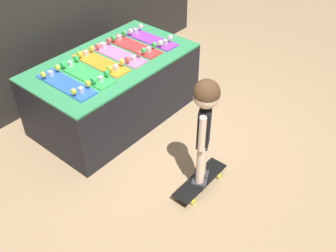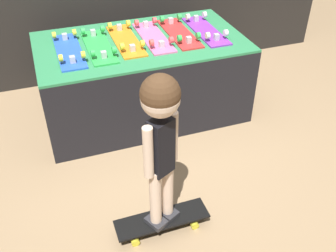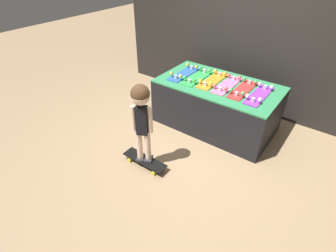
# 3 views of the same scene
# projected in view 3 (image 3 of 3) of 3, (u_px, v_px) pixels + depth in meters

# --- Properties ---
(ground_plane) EXTENTS (16.00, 16.00, 0.00)m
(ground_plane) POSITION_uv_depth(u_px,v_px,m) (194.00, 143.00, 3.75)
(ground_plane) COLOR #9E7F5B
(back_wall) EXTENTS (4.64, 0.10, 2.33)m
(back_wall) POSITION_uv_depth(u_px,v_px,m) (248.00, 37.00, 4.04)
(back_wall) COLOR black
(back_wall) RESTS_ON ground_plane
(display_rack) EXTENTS (1.73, 0.98, 0.70)m
(display_rack) POSITION_uv_depth(u_px,v_px,m) (216.00, 105.00, 3.95)
(display_rack) COLOR black
(display_rack) RESTS_ON ground_plane
(skateboard_blue_on_rack) EXTENTS (0.19, 0.66, 0.09)m
(skateboard_blue_on_rack) POSITION_uv_depth(u_px,v_px,m) (184.00, 73.00, 4.02)
(skateboard_blue_on_rack) COLOR blue
(skateboard_blue_on_rack) RESTS_ON display_rack
(skateboard_green_on_rack) EXTENTS (0.19, 0.66, 0.09)m
(skateboard_green_on_rack) POSITION_uv_depth(u_px,v_px,m) (197.00, 77.00, 3.91)
(skateboard_green_on_rack) COLOR green
(skateboard_green_on_rack) RESTS_ON display_rack
(skateboard_orange_on_rack) EXTENTS (0.19, 0.66, 0.09)m
(skateboard_orange_on_rack) POSITION_uv_depth(u_px,v_px,m) (213.00, 80.00, 3.82)
(skateboard_orange_on_rack) COLOR orange
(skateboard_orange_on_rack) RESTS_ON display_rack
(skateboard_pink_on_rack) EXTENTS (0.19, 0.66, 0.09)m
(skateboard_pink_on_rack) POSITION_uv_depth(u_px,v_px,m) (227.00, 85.00, 3.70)
(skateboard_pink_on_rack) COLOR pink
(skateboard_pink_on_rack) RESTS_ON display_rack
(skateboard_red_on_rack) EXTENTS (0.19, 0.66, 0.09)m
(skateboard_red_on_rack) POSITION_uv_depth(u_px,v_px,m) (243.00, 89.00, 3.59)
(skateboard_red_on_rack) COLOR red
(skateboard_red_on_rack) RESTS_ON display_rack
(skateboard_purple_on_rack) EXTENTS (0.19, 0.66, 0.09)m
(skateboard_purple_on_rack) POSITION_uv_depth(u_px,v_px,m) (259.00, 95.00, 3.45)
(skateboard_purple_on_rack) COLOR purple
(skateboard_purple_on_rack) RESTS_ON display_rack
(skateboard_on_floor) EXTENTS (0.61, 0.18, 0.09)m
(skateboard_on_floor) POSITION_uv_depth(u_px,v_px,m) (145.00, 160.00, 3.35)
(skateboard_on_floor) COLOR black
(skateboard_on_floor) RESTS_ON ground_plane
(child) EXTENTS (0.24, 0.21, 1.05)m
(child) POSITION_uv_depth(u_px,v_px,m) (141.00, 110.00, 2.92)
(child) COLOR #2D2D33
(child) RESTS_ON skateboard_on_floor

